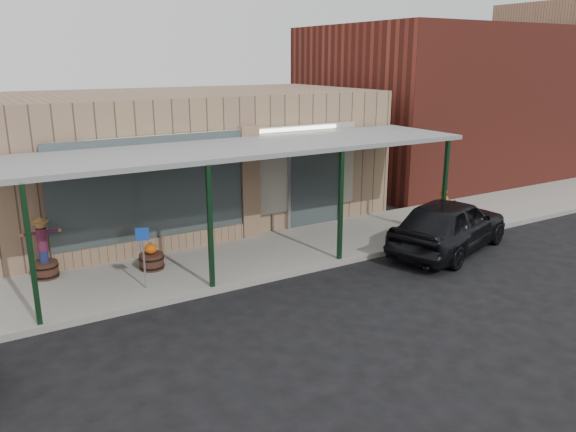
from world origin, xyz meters
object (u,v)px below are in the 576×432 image
barrel_pumpkin (152,259)px  barrel_scarecrow (44,257)px  parked_sedan (450,225)px  handicap_sign (143,250)px

barrel_pumpkin → barrel_scarecrow: bearing=162.3°
barrel_pumpkin → parked_sedan: 8.09m
barrel_scarecrow → parked_sedan: size_ratio=0.31×
barrel_scarecrow → handicap_sign: barrel_scarecrow is taller
handicap_sign → parked_sedan: size_ratio=0.29×
parked_sedan → barrel_pumpkin: bearing=53.3°
barrel_scarecrow → parked_sedan: bearing=-18.7°
barrel_scarecrow → parked_sedan: (10.02, -3.29, 0.11)m
parked_sedan → handicap_sign: bearing=61.7°
barrel_scarecrow → barrel_pumpkin: 2.49m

